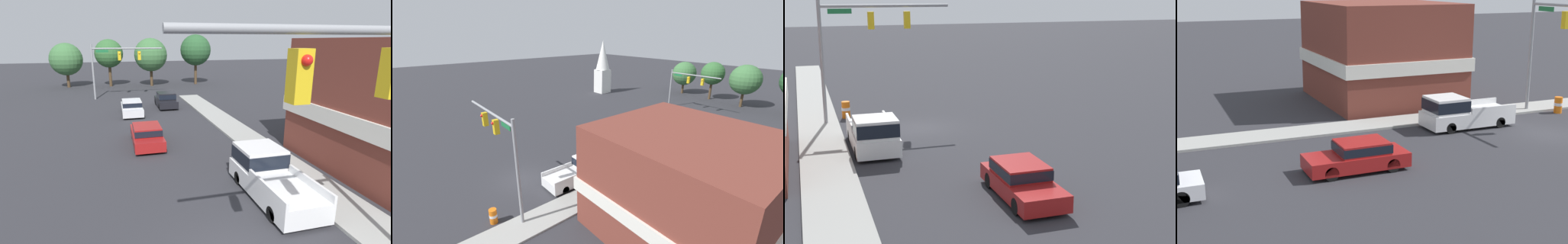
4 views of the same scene
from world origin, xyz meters
TOP-DOWN VIEW (x-y plane):
  - ground_plane at (0.00, 0.00)m, footprint 200.00×200.00m
  - sidewalk_curb at (5.70, 0.00)m, footprint 2.40×60.00m
  - near_signal_assembly at (2.87, -2.60)m, footprint 7.96×0.49m
  - car_lead at (-1.49, 12.36)m, footprint 1.94×4.82m
  - pickup_truck_parked at (3.23, 4.02)m, footprint 2.15×5.50m
  - construction_barrel at (3.90, -4.10)m, footprint 0.54×0.54m

SIDE VIEW (x-z plane):
  - ground_plane at x=0.00m, z-range 0.00..0.00m
  - sidewalk_curb at x=5.70m, z-range 0.00..0.14m
  - construction_barrel at x=3.90m, z-range 0.01..1.09m
  - car_lead at x=-1.49m, z-range 0.04..1.45m
  - pickup_truck_parked at x=3.23m, z-range -0.02..1.95m
  - near_signal_assembly at x=2.87m, z-range 1.74..9.40m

